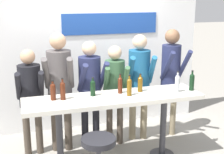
{
  "coord_description": "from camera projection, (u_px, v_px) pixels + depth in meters",
  "views": [
    {
      "loc": [
        -1.19,
        -3.86,
        2.35
      ],
      "look_at": [
        0.0,
        0.09,
        1.25
      ],
      "focal_mm": 50.0,
      "sensor_mm": 36.0,
      "label": 1
    }
  ],
  "objects": [
    {
      "name": "back_wall",
      "position": [
        90.0,
        52.0,
        5.5
      ],
      "size": [
        4.05,
        0.12,
        2.73
      ],
      "color": "white",
      "rests_on": "ground_plane"
    },
    {
      "name": "tasting_table",
      "position": [
        114.0,
        107.0,
        4.29
      ],
      "size": [
        2.45,
        0.62,
        1.0
      ],
      "color": "silver",
      "rests_on": "ground_plane"
    },
    {
      "name": "person_far_left",
      "position": [
        30.0,
        91.0,
        4.49
      ],
      "size": [
        0.39,
        0.49,
        1.61
      ],
      "rotation": [
        0.0,
        0.0,
        -0.01
      ],
      "color": "#473D33",
      "rests_on": "ground_plane"
    },
    {
      "name": "person_left",
      "position": [
        60.0,
        80.0,
        4.58
      ],
      "size": [
        0.5,
        0.62,
        1.82
      ],
      "rotation": [
        0.0,
        0.0,
        -0.19
      ],
      "color": "#473D33",
      "rests_on": "ground_plane"
    },
    {
      "name": "person_center_left",
      "position": [
        90.0,
        82.0,
        4.77
      ],
      "size": [
        0.44,
        0.55,
        1.68
      ],
      "rotation": [
        0.0,
        0.0,
        0.11
      ],
      "color": "black",
      "rests_on": "ground_plane"
    },
    {
      "name": "person_center",
      "position": [
        115.0,
        84.0,
        4.82
      ],
      "size": [
        0.42,
        0.53,
        1.6
      ],
      "rotation": [
        0.0,
        0.0,
        -0.16
      ],
      "color": "#473D33",
      "rests_on": "ground_plane"
    },
    {
      "name": "person_center_right",
      "position": [
        139.0,
        76.0,
        4.98
      ],
      "size": [
        0.47,
        0.59,
        1.75
      ],
      "rotation": [
        0.0,
        0.0,
        -0.18
      ],
      "color": "gray",
      "rests_on": "ground_plane"
    },
    {
      "name": "person_right",
      "position": [
        171.0,
        70.0,
        5.09
      ],
      "size": [
        0.37,
        0.52,
        1.82
      ],
      "rotation": [
        0.0,
        0.0,
        -0.0
      ],
      "color": "gray",
      "rests_on": "ground_plane"
    },
    {
      "name": "wine_bottle_0",
      "position": [
        192.0,
        81.0,
        4.49
      ],
      "size": [
        0.07,
        0.07,
        0.3
      ],
      "color": "black",
      "rests_on": "tasting_table"
    },
    {
      "name": "wine_bottle_1",
      "position": [
        93.0,
        87.0,
        4.24
      ],
      "size": [
        0.07,
        0.07,
        0.26
      ],
      "color": "black",
      "rests_on": "tasting_table"
    },
    {
      "name": "wine_bottle_2",
      "position": [
        53.0,
        91.0,
        4.08
      ],
      "size": [
        0.07,
        0.07,
        0.27
      ],
      "color": "#4C1E0F",
      "rests_on": "tasting_table"
    },
    {
      "name": "wine_bottle_3",
      "position": [
        177.0,
        83.0,
        4.41
      ],
      "size": [
        0.07,
        0.07,
        0.3
      ],
      "color": "#B7BCC1",
      "rests_on": "tasting_table"
    },
    {
      "name": "wine_bottle_4",
      "position": [
        129.0,
        86.0,
        4.25
      ],
      "size": [
        0.07,
        0.07,
        0.29
      ],
      "color": "brown",
      "rests_on": "tasting_table"
    },
    {
      "name": "wine_bottle_5",
      "position": [
        120.0,
        84.0,
        4.35
      ],
      "size": [
        0.06,
        0.06,
        0.28
      ],
      "color": "#4C1E0F",
      "rests_on": "tasting_table"
    },
    {
      "name": "wine_bottle_6",
      "position": [
        63.0,
        90.0,
        4.08
      ],
      "size": [
        0.07,
        0.07,
        0.3
      ],
      "color": "#4C1E0F",
      "rests_on": "tasting_table"
    },
    {
      "name": "wine_bottle_7",
      "position": [
        140.0,
        83.0,
        4.43
      ],
      "size": [
        0.07,
        0.07,
        0.26
      ],
      "color": "brown",
      "rests_on": "tasting_table"
    }
  ]
}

